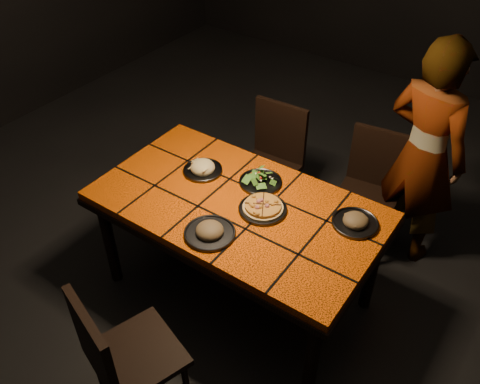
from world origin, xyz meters
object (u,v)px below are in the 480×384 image
Objects in this scene: dining_table at (237,213)px; chair_far_left at (273,156)px; chair_far_right at (371,184)px; plate_pizza at (263,208)px; plate_pasta at (203,169)px; diner at (423,154)px; chair_near at (119,355)px.

dining_table is 0.85m from chair_far_left.
chair_far_left reaches higher than dining_table.
dining_table is 1.04m from chair_far_right.
plate_pizza is at bearing -64.90° from chair_far_left.
dining_table is 6.79× the size of plate_pasta.
chair_far_left is at bearing 83.08° from plate_pasta.
chair_far_right is (0.44, 0.92, -0.18)m from dining_table.
diner is 6.47× the size of plate_pasta.
chair_near is at bearing -97.95° from plate_pizza.
chair_far_left is (-0.27, 1.77, -0.00)m from chair_near.
diner is at bearing 10.49° from chair_far_left.
chair_far_right is at bearing 45.98° from plate_pasta.
diner reaches higher than chair_near.
chair_far_right is at bearing 7.59° from chair_far_left.
chair_far_right is at bearing 64.36° from dining_table.
chair_near is at bearing -84.15° from chair_far_left.
dining_table is at bearing 71.50° from diner.
plate_pasta is at bearing -53.94° from chair_near.
chair_near is 2.88× the size of plate_pizza.
dining_table is 0.37m from plate_pasta.
chair_far_right is (0.43, 1.90, -0.02)m from chair_near.
dining_table is at bearing -123.13° from chair_far_right.
diner is at bearing 41.15° from plate_pasta.
chair_near is at bearing -72.25° from plate_pasta.
chair_far_left is at bearing -177.20° from chair_far_right.
chair_far_left is 2.87× the size of plate_pizza.
chair_far_right reaches higher than dining_table.
diner is (0.25, 0.10, 0.28)m from chair_far_right.
chair_far_left is 0.57× the size of diner.
plate_pasta is (-0.78, -0.81, 0.28)m from chair_far_right.
chair_far_right is 2.79× the size of plate_pizza.
plate_pasta is at bearing 160.54° from dining_table.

